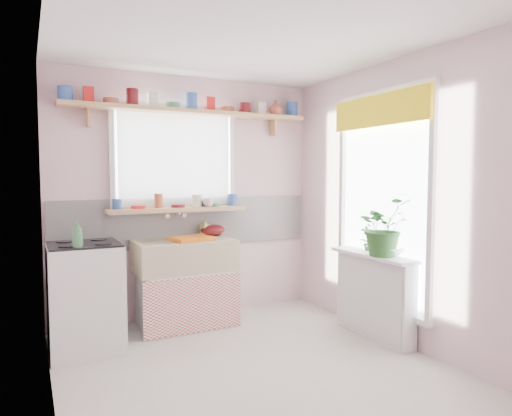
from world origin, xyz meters
name	(u,v)px	position (x,y,z in m)	size (l,w,h in m)	color
room	(278,187)	(0.66, 0.86, 1.37)	(3.20, 3.20, 3.20)	beige
sink_unit	(185,282)	(-0.15, 1.29, 0.43)	(0.95, 0.65, 1.11)	white
cooker	(85,297)	(-1.10, 1.05, 0.46)	(0.58, 0.58, 0.93)	white
radiator_ledge	(374,294)	(1.30, 0.20, 0.40)	(0.22, 0.95, 0.78)	white
windowsill	(178,209)	(-0.15, 1.48, 1.14)	(1.40, 0.22, 0.04)	tan
pine_shelf	(192,112)	(0.00, 1.47, 2.12)	(2.52, 0.24, 0.04)	tan
shelf_crockery	(190,105)	(-0.02, 1.47, 2.19)	(2.47, 0.11, 0.12)	#3359A5
sill_crockery	(176,202)	(-0.17, 1.48, 1.22)	(1.35, 0.11, 0.12)	#3359A5
dish_tray	(192,239)	(-0.10, 1.23, 0.87)	(0.38, 0.29, 0.04)	orange
colander	(212,230)	(0.22, 1.50, 0.91)	(0.26, 0.26, 0.12)	#5C0F15
jade_plant	(384,227)	(1.27, 0.06, 1.03)	(0.46, 0.40, 0.51)	#275B24
fruit_bowl	(387,251)	(1.33, 0.08, 0.81)	(0.32, 0.32, 0.08)	silver
herb_pot	(367,238)	(1.33, 0.35, 0.89)	(0.12, 0.08, 0.23)	#27622A
soap_bottle_sink	(205,227)	(0.14, 1.50, 0.94)	(0.08, 0.08, 0.18)	#C0CD5B
sill_cup	(208,203)	(0.15, 1.42, 1.20)	(0.11, 0.11, 0.09)	beige
sill_bowl	(204,203)	(0.15, 1.54, 1.19)	(0.21, 0.21, 0.07)	#2F4098
shelf_vase	(275,108)	(0.93, 1.41, 2.22)	(0.15, 0.15, 0.16)	#993D2F
cooker_bottle	(77,234)	(-1.17, 0.83, 1.02)	(0.08, 0.08, 0.22)	#40804F
fruit	(387,244)	(1.34, 0.08, 0.88)	(0.20, 0.14, 0.10)	orange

